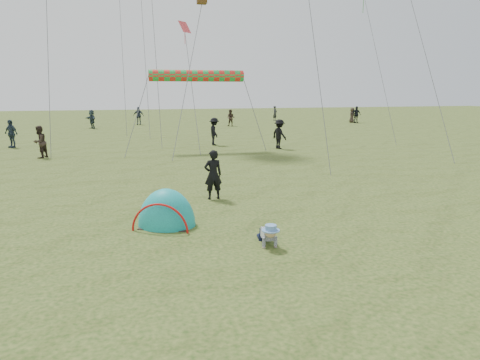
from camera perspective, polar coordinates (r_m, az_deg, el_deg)
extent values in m
plane|color=#1C3B10|center=(9.51, 2.39, -9.31)|extent=(140.00, 140.00, 0.00)
ellipsoid|color=#19747D|center=(11.32, -9.71, -5.95)|extent=(1.86, 1.73, 1.94)
imported|color=black|center=(13.62, -3.61, 0.71)|extent=(0.60, 0.42, 1.59)
imported|color=#2C2D31|center=(48.78, 4.69, 8.85)|extent=(0.72, 0.69, 1.66)
imported|color=#2F394B|center=(44.37, -13.38, 8.33)|extent=(1.10, 0.60, 1.77)
imported|color=black|center=(25.55, 5.27, 6.11)|extent=(0.98, 1.27, 1.73)
imported|color=#392D26|center=(47.35, 14.70, 8.36)|extent=(0.92, 0.83, 1.59)
imported|color=#273640|center=(41.20, -19.16, 7.67)|extent=(1.22, 1.58, 1.67)
imported|color=#3C2D26|center=(41.35, -1.23, 8.28)|extent=(0.97, 0.92, 1.59)
imported|color=#2B3A4A|center=(29.36, -28.22, 5.46)|extent=(1.04, 0.93, 1.69)
imported|color=black|center=(27.13, -3.44, 6.48)|extent=(0.65, 1.12, 1.73)
imported|color=#312520|center=(24.18, -25.16, 4.61)|extent=(0.92, 1.00, 1.65)
imported|color=black|center=(47.22, 15.23, 8.42)|extent=(1.03, 0.47, 1.73)
cylinder|color=red|center=(24.93, -5.77, 13.66)|extent=(5.35, 0.64, 0.64)
plane|color=#F5414F|center=(28.07, -7.39, 19.58)|extent=(0.86, 0.86, 0.70)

